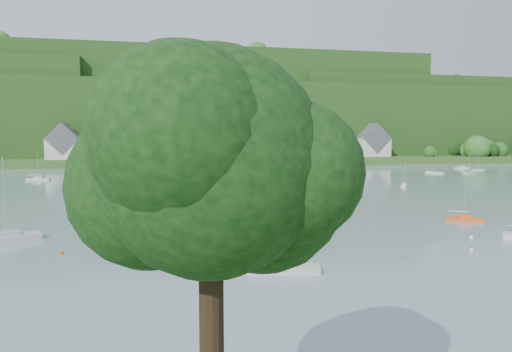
{
  "coord_description": "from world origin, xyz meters",
  "views": [
    {
      "loc": [
        -10.08,
        -19.76,
        12.14
      ],
      "look_at": [
        8.16,
        75.0,
        4.0
      ],
      "focal_mm": 31.43,
      "sensor_mm": 36.0,
      "label": 1
    }
  ],
  "objects_px": {
    "near_sailboat_1": "(217,253)",
    "near_sailboat_5": "(464,218)",
    "near_sailboat_2": "(283,268)",
    "near_sailboat_3": "(281,212)",
    "near_sailboat_0": "(6,238)"
  },
  "relations": [
    {
      "from": "near_sailboat_1",
      "to": "near_sailboat_5",
      "type": "height_order",
      "value": "near_sailboat_1"
    },
    {
      "from": "near_sailboat_3",
      "to": "near_sailboat_5",
      "type": "bearing_deg",
      "value": -26.1
    },
    {
      "from": "near_sailboat_0",
      "to": "near_sailboat_5",
      "type": "distance_m",
      "value": 61.4
    },
    {
      "from": "near_sailboat_2",
      "to": "near_sailboat_3",
      "type": "bearing_deg",
      "value": 86.37
    },
    {
      "from": "near_sailboat_3",
      "to": "near_sailboat_5",
      "type": "xyz_separation_m",
      "value": [
        25.16,
        -10.06,
        -0.02
      ]
    },
    {
      "from": "near_sailboat_1",
      "to": "near_sailboat_5",
      "type": "xyz_separation_m",
      "value": [
        37.78,
        13.02,
        -0.0
      ]
    },
    {
      "from": "near_sailboat_0",
      "to": "near_sailboat_5",
      "type": "bearing_deg",
      "value": -29.34
    },
    {
      "from": "near_sailboat_1",
      "to": "near_sailboat_0",
      "type": "bearing_deg",
      "value": 169.67
    },
    {
      "from": "near_sailboat_1",
      "to": "near_sailboat_5",
      "type": "bearing_deg",
      "value": 34.11
    },
    {
      "from": "near_sailboat_3",
      "to": "near_sailboat_5",
      "type": "distance_m",
      "value": 27.1
    },
    {
      "from": "near_sailboat_0",
      "to": "near_sailboat_2",
      "type": "relative_size",
      "value": 1.14
    },
    {
      "from": "near_sailboat_1",
      "to": "near_sailboat_2",
      "type": "relative_size",
      "value": 0.79
    },
    {
      "from": "near_sailboat_2",
      "to": "near_sailboat_3",
      "type": "relative_size",
      "value": 1.15
    },
    {
      "from": "near_sailboat_0",
      "to": "near_sailboat_2",
      "type": "height_order",
      "value": "near_sailboat_0"
    },
    {
      "from": "near_sailboat_0",
      "to": "near_sailboat_2",
      "type": "distance_m",
      "value": 33.97
    }
  ]
}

